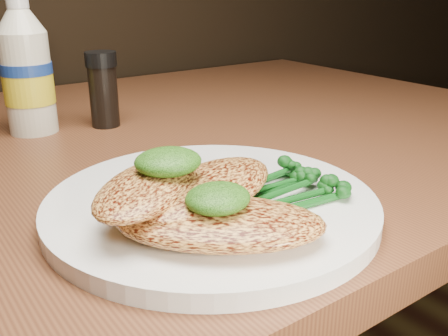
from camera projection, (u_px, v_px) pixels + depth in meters
plate at (211, 204)px, 0.44m from camera, size 0.29×0.29×0.02m
chicken_front at (220, 223)px, 0.36m from camera, size 0.17×0.16×0.02m
chicken_mid at (209, 188)px, 0.41m from camera, size 0.17×0.13×0.02m
chicken_back at (152, 185)px, 0.39m from camera, size 0.15×0.14×0.02m
pesto_front at (218, 198)px, 0.36m from camera, size 0.06×0.06×0.02m
pesto_back at (168, 162)px, 0.39m from camera, size 0.06×0.06×0.02m
broccolini_bundle at (268, 187)px, 0.43m from camera, size 0.15×0.12×0.02m
mayo_bottle at (26, 64)px, 0.65m from camera, size 0.08×0.08×0.18m
pepper_grinder at (103, 90)px, 0.69m from camera, size 0.05×0.05×0.10m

